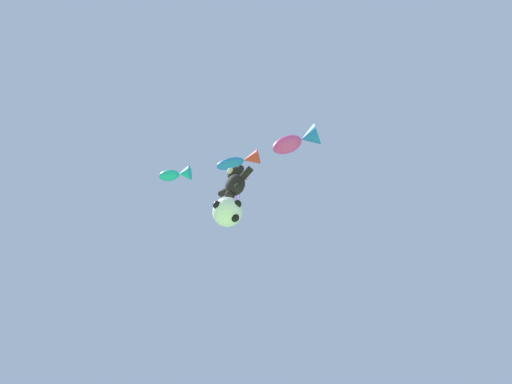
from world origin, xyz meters
TOP-DOWN VIEW (x-y plane):
  - teddy_bear_kite at (-1.17, 4.41)m, footprint 1.69×0.75m
  - soccer_ball_kite at (-1.47, 4.47)m, footprint 1.10×1.09m
  - fish_kite_magenta at (0.80, 6.21)m, footprint 2.32×1.64m
  - fish_kite_cobalt at (-1.59, 4.94)m, footprint 2.02×1.46m
  - fish_kite_teal at (-4.04, 3.33)m, footprint 1.51×1.31m
  - diamond_kite at (-2.33, 5.56)m, footprint 0.57×0.69m

SIDE VIEW (x-z plane):
  - soccer_ball_kite at x=-1.47m, z-range 9.92..10.93m
  - teddy_bear_kite at x=-1.17m, z-range 11.13..12.85m
  - fish_kite_teal at x=-4.04m, z-range 14.40..15.04m
  - diamond_kite at x=-2.33m, z-range 13.40..16.17m
  - fish_kite_cobalt at x=-1.59m, z-range 14.67..15.34m
  - fish_kite_magenta at x=0.80m, z-range 15.11..16.12m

